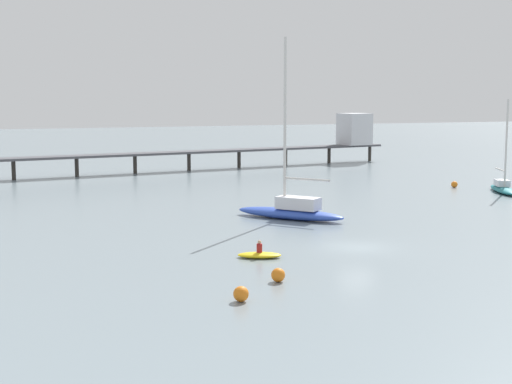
{
  "coord_description": "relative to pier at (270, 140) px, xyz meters",
  "views": [
    {
      "loc": [
        -24.02,
        -43.11,
        10.15
      ],
      "look_at": [
        0.0,
        18.84,
        1.5
      ],
      "focal_mm": 51.66,
      "sensor_mm": 36.0,
      "label": 1
    }
  ],
  "objects": [
    {
      "name": "sailboat_blue",
      "position": [
        -16.11,
        -43.94,
        -2.95
      ],
      "size": [
        7.91,
        9.07,
        14.95
      ],
      "color": "#2D4CB7",
      "rests_on": "ground_plane"
    },
    {
      "name": "dinghy_yellow",
      "position": [
        -24.03,
        -56.78,
        -3.63
      ],
      "size": [
        3.04,
        2.22,
        1.14
      ],
      "color": "yellow",
      "rests_on": "ground_plane"
    },
    {
      "name": "sailboat_teal",
      "position": [
        11.82,
        -36.44,
        -3.22
      ],
      "size": [
        4.9,
        7.8,
        9.86
      ],
      "color": "#1E727A",
      "rests_on": "ground_plane"
    },
    {
      "name": "mooring_buoy_near",
      "position": [
        -25.31,
        -62.84,
        -3.45
      ],
      "size": [
        0.78,
        0.78,
        0.78
      ],
      "primitive_type": "sphere",
      "color": "orange",
      "rests_on": "ground_plane"
    },
    {
      "name": "mooring_buoy_inner",
      "position": [
        -28.56,
        -65.78,
        -3.45
      ],
      "size": [
        0.78,
        0.78,
        0.78
      ],
      "primitive_type": "sphere",
      "color": "orange",
      "rests_on": "ground_plane"
    },
    {
      "name": "ground_plane",
      "position": [
        -16.72,
        -56.16,
        -3.84
      ],
      "size": [
        400.0,
        400.0,
        0.0
      ],
      "primitive_type": "plane",
      "color": "gray"
    },
    {
      "name": "mooring_buoy_outer",
      "position": [
        9.58,
        -31.03,
        -3.48
      ],
      "size": [
        0.72,
        0.72,
        0.72
      ],
      "primitive_type": "sphere",
      "color": "orange",
      "rests_on": "ground_plane"
    },
    {
      "name": "pier",
      "position": [
        0.0,
        0.0,
        0.0
      ],
      "size": [
        71.93,
        13.26,
        7.54
      ],
      "color": "#4C4C51",
      "rests_on": "ground_plane"
    }
  ]
}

